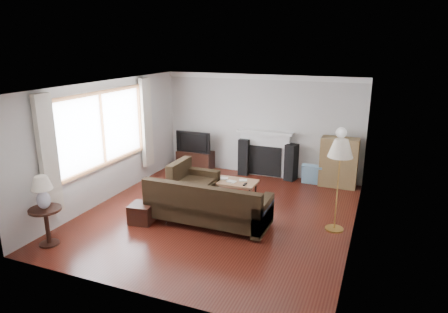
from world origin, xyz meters
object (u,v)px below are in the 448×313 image
at_px(floor_lamp, 338,186).
at_px(side_table, 47,227).
at_px(sectional_sofa, 208,203).
at_px(coffee_table, 232,190).
at_px(bookshelf, 339,162).
at_px(tv_stand, 196,160).

relative_size(floor_lamp, side_table, 2.58).
height_order(sectional_sofa, coffee_table, sectional_sofa).
height_order(bookshelf, side_table, bookshelf).
bearing_deg(tv_stand, sectional_sofa, -60.05).
bearing_deg(sectional_sofa, tv_stand, 119.95).
distance_m(bookshelf, coffee_table, 2.61).
relative_size(sectional_sofa, side_table, 3.80).
bearing_deg(floor_lamp, sectional_sofa, -164.79).
bearing_deg(sectional_sofa, side_table, -140.74).
height_order(sectional_sofa, side_table, sectional_sofa).
relative_size(tv_stand, floor_lamp, 0.57).
bearing_deg(bookshelf, tv_stand, -179.68).
relative_size(sectional_sofa, coffee_table, 2.36).
relative_size(tv_stand, side_table, 1.46).
bearing_deg(bookshelf, coffee_table, -140.55).
xyz_separation_m(tv_stand, side_table, (-0.44, -4.66, 0.09)).
distance_m(tv_stand, bookshelf, 3.68).
bearing_deg(bookshelf, floor_lamp, -84.39).
distance_m(sectional_sofa, floor_lamp, 2.33).
distance_m(tv_stand, sectional_sofa, 3.38).
distance_m(tv_stand, coffee_table, 2.33).
bearing_deg(floor_lamp, bookshelf, 95.61).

